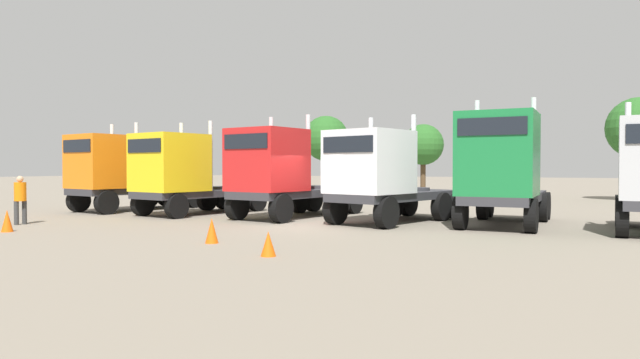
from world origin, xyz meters
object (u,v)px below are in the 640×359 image
(traffic_cone_near, at_px, (212,231))
(semi_truck_white, at_px, (380,175))
(semi_truck_yellow, at_px, (181,173))
(traffic_cone_mid, at_px, (7,221))
(traffic_cone_far, at_px, (268,244))
(visitor_in_hivis, at_px, (20,196))
(semi_truck_green, at_px, (501,169))
(semi_truck_red, at_px, (279,172))
(semi_truck_orange, at_px, (115,173))

(traffic_cone_near, bearing_deg, semi_truck_white, 69.35)
(semi_truck_white, relative_size, traffic_cone_near, 9.63)
(semi_truck_yellow, relative_size, semi_truck_white, 0.96)
(semi_truck_yellow, bearing_deg, semi_truck_white, 102.43)
(semi_truck_white, height_order, traffic_cone_mid, semi_truck_white)
(traffic_cone_far, bearing_deg, visitor_in_hivis, 167.44)
(semi_truck_green, bearing_deg, semi_truck_red, -86.02)
(semi_truck_red, height_order, semi_truck_green, semi_truck_green)
(traffic_cone_near, bearing_deg, traffic_cone_far, -27.88)
(semi_truck_green, relative_size, traffic_cone_mid, 9.19)
(semi_truck_red, relative_size, semi_truck_white, 1.03)
(semi_truck_yellow, height_order, semi_truck_white, semi_truck_yellow)
(semi_truck_orange, bearing_deg, semi_truck_red, 100.78)
(semi_truck_red, bearing_deg, traffic_cone_far, 37.57)
(semi_truck_green, bearing_deg, semi_truck_yellow, -85.72)
(semi_truck_orange, relative_size, traffic_cone_far, 11.38)
(visitor_in_hivis, bearing_deg, traffic_cone_near, 5.53)
(semi_truck_red, height_order, traffic_cone_mid, semi_truck_red)
(traffic_cone_near, bearing_deg, visitor_in_hivis, 172.09)
(semi_truck_red, height_order, traffic_cone_near, semi_truck_red)
(semi_truck_yellow, bearing_deg, semi_truck_orange, -83.03)
(semi_truck_green, relative_size, visitor_in_hivis, 3.71)
(semi_truck_green, xyz_separation_m, traffic_cone_near, (-6.70, -7.24, -1.67))
(visitor_in_hivis, height_order, traffic_cone_far, visitor_in_hivis)
(semi_truck_yellow, distance_m, semi_truck_red, 4.65)
(semi_truck_orange, height_order, traffic_cone_far, semi_truck_orange)
(semi_truck_orange, xyz_separation_m, semi_truck_green, (17.11, 0.10, 0.20))
(semi_truck_yellow, bearing_deg, semi_truck_green, 104.28)
(semi_truck_orange, distance_m, semi_truck_red, 8.71)
(semi_truck_green, bearing_deg, traffic_cone_near, -40.60)
(traffic_cone_near, bearing_deg, semi_truck_green, 47.19)
(semi_truck_green, height_order, traffic_cone_mid, semi_truck_green)
(semi_truck_red, xyz_separation_m, semi_truck_green, (8.41, 0.26, 0.15))
(semi_truck_orange, height_order, semi_truck_yellow, semi_truck_orange)
(visitor_in_hivis, bearing_deg, traffic_cone_far, 0.88)
(semi_truck_orange, distance_m, traffic_cone_near, 12.71)
(semi_truck_yellow, bearing_deg, semi_truck_red, 104.83)
(semi_truck_green, xyz_separation_m, traffic_cone_far, (-4.20, -8.56, -1.72))
(semi_truck_orange, relative_size, semi_truck_white, 1.01)
(semi_truck_orange, relative_size, visitor_in_hivis, 3.76)
(semi_truck_white, distance_m, traffic_cone_near, 7.41)
(visitor_in_hivis, height_order, traffic_cone_mid, visitor_in_hivis)
(visitor_in_hivis, relative_size, traffic_cone_near, 2.58)
(semi_truck_white, bearing_deg, semi_truck_red, -75.57)
(semi_truck_red, bearing_deg, semi_truck_yellow, -76.70)
(traffic_cone_far, bearing_deg, semi_truck_orange, 146.77)
(traffic_cone_mid, relative_size, traffic_cone_far, 1.22)
(semi_truck_yellow, relative_size, traffic_cone_near, 9.29)
(semi_truck_orange, xyz_separation_m, traffic_cone_mid, (2.91, -7.61, -1.46))
(semi_truck_orange, bearing_deg, semi_truck_white, 100.34)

